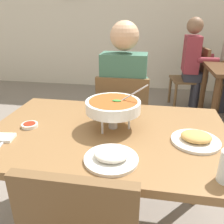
# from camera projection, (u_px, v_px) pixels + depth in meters

# --- Properties ---
(cafe_rear_partition) EXTENTS (10.00, 0.10, 3.00)m
(cafe_rear_partition) POSITION_uv_depth(u_px,v_px,m) (143.00, 4.00, 4.08)
(cafe_rear_partition) COLOR beige
(cafe_rear_partition) RESTS_ON ground_plane
(dining_table_main) EXTENTS (1.31, 0.86, 0.76)m
(dining_table_main) POSITION_uv_depth(u_px,v_px,m) (108.00, 148.00, 1.33)
(dining_table_main) COLOR brown
(dining_table_main) RESTS_ON ground_plane
(chair_diner_main) EXTENTS (0.44, 0.44, 0.90)m
(chair_diner_main) POSITION_uv_depth(u_px,v_px,m) (123.00, 119.00, 2.03)
(chair_diner_main) COLOR brown
(chair_diner_main) RESTS_ON ground_plane
(diner_main) EXTENTS (0.40, 0.45, 1.31)m
(diner_main) POSITION_uv_depth(u_px,v_px,m) (124.00, 92.00, 1.97)
(diner_main) COLOR #2D2D38
(diner_main) RESTS_ON ground_plane
(curry_bowl) EXTENTS (0.33, 0.30, 0.26)m
(curry_bowl) POSITION_uv_depth(u_px,v_px,m) (113.00, 106.00, 1.27)
(curry_bowl) COLOR silver
(curry_bowl) RESTS_ON dining_table_main
(rice_plate) EXTENTS (0.24, 0.24, 0.06)m
(rice_plate) POSITION_uv_depth(u_px,v_px,m) (111.00, 157.00, 1.02)
(rice_plate) COLOR white
(rice_plate) RESTS_ON dining_table_main
(appetizer_plate) EXTENTS (0.24, 0.24, 0.06)m
(appetizer_plate) POSITION_uv_depth(u_px,v_px,m) (196.00, 139.00, 1.16)
(appetizer_plate) COLOR white
(appetizer_plate) RESTS_ON dining_table_main
(sauce_dish) EXTENTS (0.09, 0.09, 0.02)m
(sauce_dish) POSITION_uv_depth(u_px,v_px,m) (30.00, 125.00, 1.33)
(sauce_dish) COLOR white
(sauce_dish) RESTS_ON dining_table_main
(napkin_folded) EXTENTS (0.13, 0.09, 0.02)m
(napkin_folded) POSITION_uv_depth(u_px,v_px,m) (2.00, 138.00, 1.20)
(napkin_folded) COLOR white
(napkin_folded) RESTS_ON dining_table_main
(spoon_utensil) EXTENTS (0.04, 0.17, 0.01)m
(spoon_utensil) POSITION_uv_depth(u_px,v_px,m) (2.00, 144.00, 1.15)
(spoon_utensil) COLOR silver
(spoon_utensil) RESTS_ON dining_table_main
(chair_bg_middle) EXTENTS (0.50, 0.50, 0.90)m
(chair_bg_middle) POSITION_uv_depth(u_px,v_px,m) (194.00, 75.00, 3.47)
(chair_bg_middle) COLOR brown
(chair_bg_middle) RESTS_ON ground_plane
(patron_bg_middle) EXTENTS (0.45, 0.40, 1.31)m
(patron_bg_middle) POSITION_uv_depth(u_px,v_px,m) (193.00, 60.00, 3.32)
(patron_bg_middle) COLOR #2D2D38
(patron_bg_middle) RESTS_ON ground_plane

